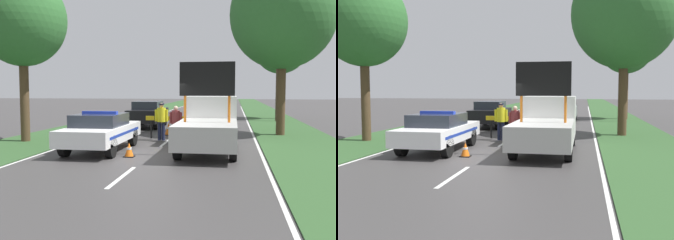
% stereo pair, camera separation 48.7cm
% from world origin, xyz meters
% --- Properties ---
extents(ground_plane, '(160.00, 160.00, 0.00)m').
position_xyz_m(ground_plane, '(0.00, 0.00, 0.00)').
color(ground_plane, '#3D3A3A').
extents(lane_markings, '(7.85, 58.73, 0.01)m').
position_xyz_m(lane_markings, '(0.00, 11.17, 0.00)').
color(lane_markings, silver).
rests_on(lane_markings, ground).
extents(grass_verge_left, '(3.62, 120.00, 0.03)m').
position_xyz_m(grass_verge_left, '(-5.79, 20.00, 0.01)').
color(grass_verge_left, '#2D5128').
rests_on(grass_verge_left, ground).
extents(grass_verge_right, '(3.62, 120.00, 0.03)m').
position_xyz_m(grass_verge_right, '(5.79, 20.00, 0.01)').
color(grass_verge_right, '#2D5128').
rests_on(grass_verge_right, ground).
extents(police_car, '(1.89, 4.77, 1.50)m').
position_xyz_m(police_car, '(-1.99, 0.95, 0.76)').
color(police_car, white).
rests_on(police_car, ground).
extents(work_truck, '(2.04, 5.53, 3.23)m').
position_xyz_m(work_truck, '(1.99, 1.67, 1.00)').
color(work_truck, white).
rests_on(work_truck, ground).
extents(road_barrier, '(2.48, 0.08, 1.05)m').
position_xyz_m(road_barrier, '(0.07, 4.91, 0.86)').
color(road_barrier, black).
rests_on(road_barrier, ground).
extents(police_officer, '(0.61, 0.39, 1.69)m').
position_xyz_m(police_officer, '(-0.31, 4.28, 1.00)').
color(police_officer, '#191E38').
rests_on(police_officer, ground).
extents(pedestrian_civilian, '(0.57, 0.36, 1.58)m').
position_xyz_m(pedestrian_civilian, '(0.39, 3.93, 0.93)').
color(pedestrian_civilian, '#232326').
rests_on(pedestrian_civilian, ground).
extents(traffic_cone_near_police, '(0.53, 0.53, 0.72)m').
position_xyz_m(traffic_cone_near_police, '(-2.19, 4.57, 0.36)').
color(traffic_cone_near_police, black).
rests_on(traffic_cone_near_police, ground).
extents(traffic_cone_centre_front, '(0.45, 0.45, 0.63)m').
position_xyz_m(traffic_cone_centre_front, '(-0.32, 6.37, 0.31)').
color(traffic_cone_centre_front, black).
rests_on(traffic_cone_centre_front, ground).
extents(traffic_cone_near_truck, '(0.51, 0.51, 0.70)m').
position_xyz_m(traffic_cone_near_truck, '(0.76, 5.93, 0.35)').
color(traffic_cone_near_truck, black).
rests_on(traffic_cone_near_truck, ground).
extents(traffic_cone_behind_barrier, '(0.36, 0.36, 0.50)m').
position_xyz_m(traffic_cone_behind_barrier, '(-0.61, -0.18, 0.25)').
color(traffic_cone_behind_barrier, black).
rests_on(traffic_cone_behind_barrier, ground).
extents(queued_car_sedan_black, '(1.73, 4.51, 1.58)m').
position_xyz_m(queued_car_sedan_black, '(-2.22, 10.29, 0.83)').
color(queued_car_sedan_black, black).
rests_on(queued_car_sedan_black, ground).
extents(queued_car_sedan_silver, '(1.94, 4.00, 1.57)m').
position_xyz_m(queued_car_sedan_silver, '(1.85, 16.25, 0.81)').
color(queued_car_sedan_silver, '#B2B2B7').
rests_on(queued_car_sedan_silver, ground).
extents(roadside_tree_near_left, '(3.78, 3.78, 7.27)m').
position_xyz_m(roadside_tree_near_left, '(-6.13, 2.86, 5.24)').
color(roadside_tree_near_left, '#4C3823').
rests_on(roadside_tree_near_left, ground).
extents(roadside_tree_near_right, '(5.15, 5.15, 8.70)m').
position_xyz_m(roadside_tree_near_right, '(5.21, 7.15, 5.98)').
color(roadside_tree_near_right, '#4C3823').
rests_on(roadside_tree_near_right, ground).
extents(roadside_tree_mid_left, '(4.12, 4.12, 7.82)m').
position_xyz_m(roadside_tree_mid_left, '(6.44, 18.43, 5.63)').
color(roadside_tree_mid_left, '#4C3823').
rests_on(roadside_tree_mid_left, ground).
extents(utility_pole, '(1.20, 0.20, 7.56)m').
position_xyz_m(utility_pole, '(5.94, 15.92, 3.90)').
color(utility_pole, '#473828').
rests_on(utility_pole, ground).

